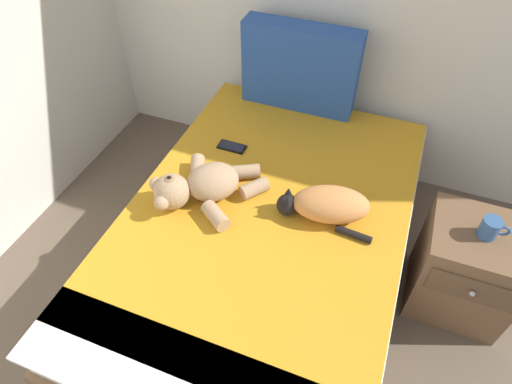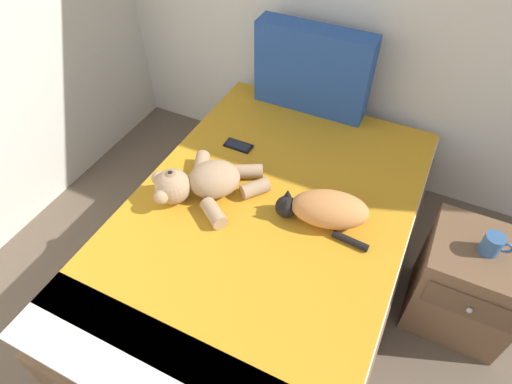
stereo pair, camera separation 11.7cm
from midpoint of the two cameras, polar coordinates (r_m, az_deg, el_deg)
The scene contains 7 objects.
bed at distance 2.16m, azimuth -0.29°, elevation -7.16°, with size 1.29×1.92×0.50m.
patterned_cushion at distance 2.48m, azimuth 4.46°, elevation 16.04°, with size 0.64×0.14×0.48m.
cat at distance 1.91m, azimuth 7.58°, elevation -1.73°, with size 0.44×0.27×0.15m.
teddy_bear at distance 2.00m, azimuth -8.89°, elevation 0.81°, with size 0.51×0.47×0.18m.
cell_phone at distance 2.29m, azimuth -4.68°, elevation 5.95°, with size 0.15×0.07×0.01m.
nightstand at distance 2.26m, azimuth 24.60°, elevation -9.30°, with size 0.43×0.42×0.52m.
mug at distance 2.03m, azimuth 27.18°, elevation -4.34°, with size 0.12×0.08×0.09m.
Camera 1 is at (1.83, 1.55, 1.98)m, focal length 30.23 mm.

